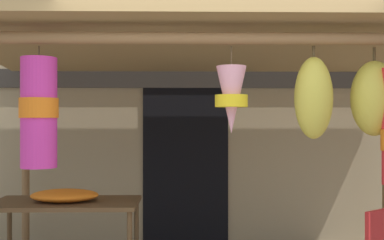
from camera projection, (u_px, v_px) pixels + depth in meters
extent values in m
cube|color=#9E8966|center=(204.00, 111.00, 6.19)|extent=(9.77, 0.25, 3.42)
cube|color=#2D2823|center=(205.00, 79.00, 6.04)|extent=(8.79, 0.04, 0.24)
cube|color=black|center=(186.00, 165.00, 6.04)|extent=(1.10, 0.03, 2.00)
cylinder|color=brown|center=(26.00, 159.00, 5.63)|extent=(0.09, 0.09, 2.24)
cylinder|color=brown|center=(220.00, 38.00, 3.77)|extent=(4.58, 0.10, 0.10)
cylinder|color=brown|center=(207.00, 54.00, 5.68)|extent=(4.58, 0.10, 0.10)
cube|color=olive|center=(212.00, 43.00, 4.72)|extent=(4.88, 2.41, 0.31)
cylinder|color=brown|center=(39.00, 52.00, 3.83)|extent=(0.01, 0.01, 0.10)
cylinder|color=#D13399|center=(39.00, 113.00, 3.83)|extent=(0.29, 0.29, 0.90)
cylinder|color=orange|center=(39.00, 108.00, 3.83)|extent=(0.31, 0.31, 0.16)
cylinder|color=brown|center=(231.00, 56.00, 3.82)|extent=(0.01, 0.01, 0.17)
cone|color=pink|center=(231.00, 100.00, 3.82)|extent=(0.25, 0.25, 0.55)
cylinder|color=yellow|center=(231.00, 101.00, 3.82)|extent=(0.27, 0.27, 0.10)
cylinder|color=#4C3D23|center=(374.00, 54.00, 3.91)|extent=(0.02, 0.02, 0.11)
ellipsoid|color=gold|center=(374.00, 98.00, 3.91)|extent=(0.39, 0.33, 0.63)
cylinder|color=#4C3D23|center=(314.00, 51.00, 3.83)|extent=(0.02, 0.02, 0.09)
ellipsoid|color=gold|center=(314.00, 98.00, 3.83)|extent=(0.31, 0.27, 0.67)
cube|color=brown|center=(66.00, 203.00, 4.57)|extent=(1.42, 0.73, 0.04)
cylinder|color=brown|center=(9.00, 236.00, 4.87)|extent=(0.05, 0.05, 0.74)
cylinder|color=brown|center=(136.00, 235.00, 4.90)|extent=(0.05, 0.05, 0.74)
ellipsoid|color=orange|center=(65.00, 195.00, 4.55)|extent=(0.66, 0.46, 0.12)
ellipsoid|color=#D13399|center=(74.00, 196.00, 4.50)|extent=(0.30, 0.23, 0.08)
cube|color=#AD1E1E|center=(381.00, 234.00, 3.85)|extent=(0.35, 0.26, 0.40)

